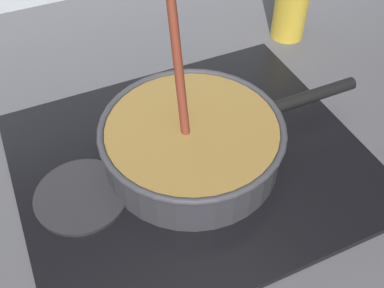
% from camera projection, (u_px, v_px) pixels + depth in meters
% --- Properties ---
extents(ground, '(2.40, 1.60, 0.04)m').
position_uv_depth(ground, '(178.00, 268.00, 0.65)').
color(ground, '#4C4C51').
extents(hob_plate, '(0.56, 0.48, 0.01)m').
position_uv_depth(hob_plate, '(192.00, 161.00, 0.76)').
color(hob_plate, black).
rests_on(hob_plate, ground).
extents(burner_ring, '(0.18, 0.18, 0.01)m').
position_uv_depth(burner_ring, '(192.00, 157.00, 0.75)').
color(burner_ring, '#592D0C').
rests_on(burner_ring, hob_plate).
extents(spare_burner, '(0.15, 0.15, 0.01)m').
position_uv_depth(spare_burner, '(81.00, 195.00, 0.70)').
color(spare_burner, '#262628').
rests_on(spare_burner, hob_plate).
extents(cooking_pan, '(0.46, 0.29, 0.27)m').
position_uv_depth(cooking_pan, '(193.00, 141.00, 0.72)').
color(cooking_pan, '#38383D').
rests_on(cooking_pan, hob_plate).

